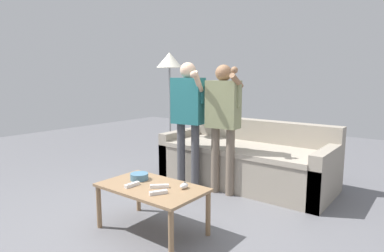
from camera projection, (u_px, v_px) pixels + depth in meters
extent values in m
plane|color=slate|center=(162.00, 224.00, 3.06)|extent=(12.00, 12.00, 0.00)
cube|color=#9E9384|center=(245.00, 166.00, 4.22)|extent=(2.18, 0.93, 0.45)
cube|color=#AA9F8F|center=(242.00, 148.00, 4.12)|extent=(1.90, 0.81, 0.06)
cube|color=#9E9384|center=(258.00, 133.00, 4.45)|extent=(2.18, 0.18, 0.35)
cube|color=#9E9384|center=(184.00, 150.00, 4.82)|extent=(0.14, 0.93, 0.61)
cube|color=#9E9384|center=(327.00, 175.00, 3.59)|extent=(0.14, 0.93, 0.61)
cube|color=#997551|center=(152.00, 187.00, 2.87)|extent=(0.94, 0.56, 0.03)
cylinder|color=#997551|center=(99.00, 207.00, 2.97)|extent=(0.04, 0.04, 0.40)
cylinder|color=#997551|center=(171.00, 235.00, 2.44)|extent=(0.04, 0.04, 0.40)
cylinder|color=#997551|center=(138.00, 192.00, 3.35)|extent=(0.04, 0.04, 0.40)
cylinder|color=#997551|center=(208.00, 214.00, 2.83)|extent=(0.04, 0.04, 0.40)
cylinder|color=teal|center=(139.00, 176.00, 3.04)|extent=(0.17, 0.17, 0.06)
ellipsoid|color=white|center=(184.00, 186.00, 2.80)|extent=(0.06, 0.09, 0.05)
cylinder|color=#4C4C51|center=(185.00, 182.00, 2.80)|extent=(0.02, 0.02, 0.01)
cylinder|color=#2D2D33|center=(171.00, 168.00, 4.93)|extent=(0.28, 0.28, 0.02)
cylinder|color=gray|center=(170.00, 119.00, 4.81)|extent=(0.03, 0.03, 1.49)
cone|color=silver|center=(169.00, 60.00, 4.69)|extent=(0.38, 0.38, 0.22)
cylinder|color=#47474C|center=(181.00, 155.00, 4.09)|extent=(0.10, 0.10, 0.81)
cylinder|color=#47474C|center=(195.00, 157.00, 4.00)|extent=(0.10, 0.10, 0.81)
cube|color=#28757A|center=(188.00, 101.00, 3.94)|extent=(0.41, 0.26, 0.56)
sphere|color=beige|center=(188.00, 70.00, 3.89)|extent=(0.19, 0.19, 0.19)
cylinder|color=beige|center=(175.00, 102.00, 4.04)|extent=(0.07, 0.07, 0.53)
cylinder|color=#28757A|center=(202.00, 92.00, 3.83)|extent=(0.07, 0.07, 0.26)
cylinder|color=beige|center=(198.00, 81.00, 3.72)|extent=(0.09, 0.21, 0.25)
sphere|color=beige|center=(193.00, 75.00, 3.62)|extent=(0.08, 0.08, 0.08)
cylinder|color=#756656|center=(215.00, 160.00, 3.88)|extent=(0.10, 0.10, 0.79)
cylinder|color=#756656|center=(230.00, 162.00, 3.77)|extent=(0.10, 0.10, 0.79)
cube|color=gray|center=(223.00, 104.00, 3.72)|extent=(0.39, 0.23, 0.54)
sphere|color=#936B4C|center=(224.00, 73.00, 3.67)|extent=(0.19, 0.19, 0.19)
cylinder|color=#936B4C|center=(209.00, 106.00, 3.83)|extent=(0.07, 0.07, 0.51)
cylinder|color=gray|center=(239.00, 96.00, 3.60)|extent=(0.07, 0.07, 0.26)
cylinder|color=#936B4C|center=(237.00, 81.00, 3.53)|extent=(0.08, 0.26, 0.17)
sphere|color=#936B4C|center=(234.00, 70.00, 3.46)|extent=(0.08, 0.08, 0.08)
cube|color=white|center=(159.00, 186.00, 2.82)|extent=(0.14, 0.14, 0.03)
cylinder|color=silver|center=(163.00, 184.00, 2.82)|extent=(0.01, 0.01, 0.00)
cube|color=silver|center=(154.00, 185.00, 2.81)|extent=(0.02, 0.02, 0.00)
cube|color=white|center=(158.00, 193.00, 2.66)|extent=(0.11, 0.15, 0.03)
cylinder|color=silver|center=(161.00, 190.00, 2.67)|extent=(0.01, 0.01, 0.00)
cube|color=silver|center=(153.00, 191.00, 2.64)|extent=(0.02, 0.02, 0.00)
cube|color=white|center=(132.00, 185.00, 2.85)|extent=(0.04, 0.15, 0.03)
cylinder|color=silver|center=(134.00, 182.00, 2.87)|extent=(0.01, 0.01, 0.00)
cube|color=silver|center=(128.00, 184.00, 2.82)|extent=(0.02, 0.02, 0.00)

